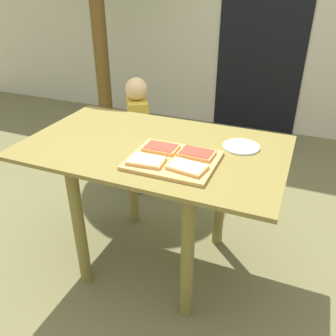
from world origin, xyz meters
TOP-DOWN VIEW (x-y plane):
  - ground_plane at (0.00, 0.00)m, footprint 16.00×16.00m
  - house_door at (0.15, 2.37)m, footprint 0.90×0.02m
  - dining_table at (0.00, 0.00)m, footprint 1.34×0.81m
  - cutting_board at (0.16, -0.13)m, footprint 0.40×0.34m
  - pizza_slice_far_right at (0.25, -0.05)m, footprint 0.17×0.12m
  - pizza_slice_near_left at (0.06, -0.21)m, footprint 0.17×0.12m
  - pizza_slice_near_right at (0.25, -0.20)m, footprint 0.18×0.13m
  - pizza_slice_far_left at (0.07, -0.06)m, footprint 0.17×0.11m
  - plate_white_right at (0.42, 0.15)m, footprint 0.19×0.19m
  - child_left at (-0.46, 0.72)m, footprint 0.25×0.28m

SIDE VIEW (x-z plane):
  - ground_plane at x=0.00m, z-range 0.00..0.00m
  - child_left at x=-0.46m, z-range 0.06..0.97m
  - dining_table at x=0.00m, z-range 0.24..1.02m
  - plate_white_right at x=0.42m, z-range 0.78..0.79m
  - cutting_board at x=0.16m, z-range 0.78..0.80m
  - pizza_slice_far_right at x=0.25m, z-range 0.80..0.81m
  - pizza_slice_near_left at x=0.06m, z-range 0.80..0.81m
  - pizza_slice_near_right at x=0.25m, z-range 0.80..0.81m
  - pizza_slice_far_left at x=0.07m, z-range 0.80..0.81m
  - house_door at x=0.15m, z-range 0.00..2.00m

